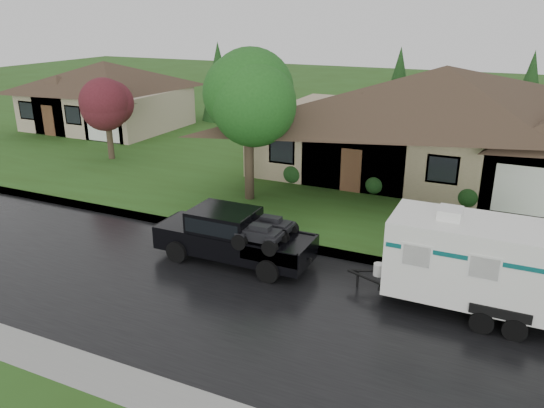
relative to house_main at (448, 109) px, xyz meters
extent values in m
plane|color=#2A4D18|center=(-2.29, -13.84, -3.59)|extent=(140.00, 140.00, 0.00)
cube|color=black|center=(-2.29, -15.84, -3.59)|extent=(140.00, 8.00, 0.01)
cube|color=gray|center=(-2.29, -11.59, -3.52)|extent=(140.00, 0.50, 0.15)
cube|color=#2A4D18|center=(-2.29, 1.16, -3.52)|extent=(140.00, 26.00, 0.15)
cube|color=#9B8B69|center=(-0.29, 0.16, -1.94)|extent=(18.00, 10.00, 3.00)
pyramid|color=#3A271F|center=(-0.29, 0.16, 2.16)|extent=(19.44, 10.80, 2.60)
cube|color=tan|center=(-24.29, 2.16, -2.04)|extent=(10.00, 8.00, 2.80)
pyramid|color=#3A271F|center=(-24.29, 2.16, 1.36)|extent=(10.80, 8.64, 2.00)
cube|color=tan|center=(-21.29, 0.16, -2.18)|extent=(3.20, 4.00, 2.52)
cylinder|color=#382B1E|center=(-7.46, -7.73, -2.02)|extent=(0.43, 0.43, 2.84)
sphere|color=#266721|center=(-7.46, -7.73, 1.09)|extent=(3.92, 3.92, 3.92)
cylinder|color=#382B1E|center=(-18.05, -4.87, -2.43)|extent=(0.35, 0.35, 2.02)
sphere|color=maroon|center=(-18.05, -4.87, -0.22)|extent=(2.79, 2.79, 2.79)
sphere|color=#143814|center=(-6.59, -4.54, -2.94)|extent=(1.00, 1.00, 1.00)
sphere|color=#143814|center=(-2.39, -4.54, -2.94)|extent=(1.00, 1.00, 1.00)
sphere|color=#143814|center=(1.81, -4.54, -2.94)|extent=(1.00, 1.00, 1.00)
cube|color=black|center=(-5.11, -13.50, -2.87)|extent=(5.55, 1.85, 0.80)
cube|color=black|center=(-7.15, -13.50, -2.62)|extent=(1.48, 1.81, 0.32)
cube|color=black|center=(-5.48, -13.50, -2.16)|extent=(2.22, 1.74, 0.83)
cube|color=black|center=(-5.48, -13.50, -2.11)|extent=(2.04, 1.78, 0.51)
cube|color=black|center=(-3.35, -13.50, -2.68)|extent=(2.04, 1.76, 0.06)
cylinder|color=black|center=(-6.87, -14.41, -3.20)|extent=(0.78, 0.30, 0.78)
cylinder|color=black|center=(-6.87, -12.60, -3.20)|extent=(0.78, 0.30, 0.78)
cylinder|color=black|center=(-3.35, -14.41, -3.20)|extent=(0.78, 0.30, 0.78)
cylinder|color=black|center=(-3.35, -12.60, -3.20)|extent=(0.78, 0.30, 0.78)
cube|color=white|center=(3.59, -13.50, -1.95)|extent=(6.48, 2.22, 2.27)
cube|color=black|center=(3.59, -13.50, -3.22)|extent=(6.85, 1.11, 0.13)
cube|color=#0B5353|center=(3.59, -13.50, -1.45)|extent=(6.35, 2.24, 0.13)
cube|color=white|center=(1.92, -13.50, -0.67)|extent=(0.65, 0.74, 0.30)
cylinder|color=black|center=(3.17, -14.60, -3.27)|extent=(0.65, 0.22, 0.65)
cylinder|color=black|center=(3.17, -12.41, -3.27)|extent=(0.65, 0.22, 0.65)
cylinder|color=black|center=(4.01, -14.60, -3.27)|extent=(0.65, 0.22, 0.65)
cylinder|color=black|center=(4.01, -12.41, -3.27)|extent=(0.65, 0.22, 0.65)
camera|label=1|loc=(3.23, -28.31, 4.70)|focal=35.00mm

